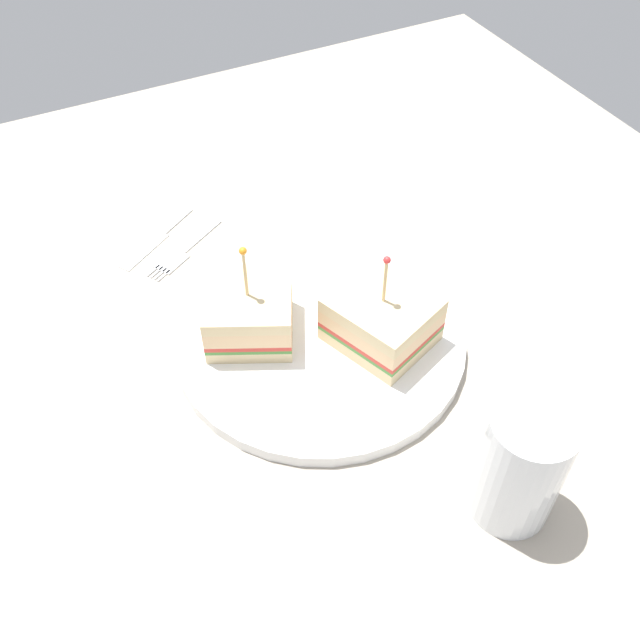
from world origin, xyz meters
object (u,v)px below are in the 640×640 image
(sandwich_half_front, at_px, (382,320))
(drink_glass, at_px, (519,469))
(sandwich_half_back, at_px, (249,314))
(knife, at_px, (154,241))
(fork, at_px, (180,255))
(plate, at_px, (320,339))

(sandwich_half_front, xyz_separation_m, drink_glass, (0.01, -0.19, 0.01))
(sandwich_half_back, relative_size, knife, 1.02)
(knife, bearing_deg, sandwich_half_front, -59.69)
(sandwich_half_back, bearing_deg, fork, 98.19)
(sandwich_half_front, relative_size, drink_glass, 1.00)
(plate, distance_m, sandwich_half_front, 0.07)
(drink_glass, relative_size, knife, 1.07)
(sandwich_half_back, xyz_separation_m, drink_glass, (0.12, -0.26, 0.01))
(knife, bearing_deg, fork, -63.71)
(sandwich_half_back, distance_m, fork, 0.16)
(sandwich_half_front, height_order, sandwich_half_back, sandwich_half_back)
(plate, distance_m, drink_glass, 0.24)
(plate, xyz_separation_m, sandwich_half_back, (-0.06, 0.03, 0.03))
(sandwich_half_front, bearing_deg, sandwich_half_back, 149.38)
(fork, bearing_deg, knife, 116.29)
(fork, distance_m, knife, 0.04)
(sandwich_half_front, xyz_separation_m, fork, (-0.13, 0.22, -0.04))
(sandwich_half_back, bearing_deg, plate, -29.47)
(plate, bearing_deg, sandwich_half_front, -31.94)
(sandwich_half_front, bearing_deg, plate, 148.06)
(fork, height_order, knife, same)
(plate, relative_size, sandwich_half_front, 2.51)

